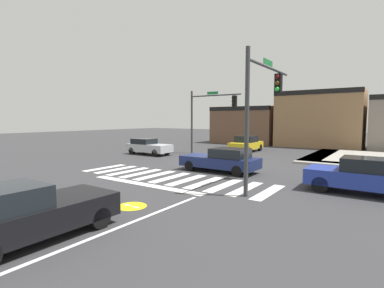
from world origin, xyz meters
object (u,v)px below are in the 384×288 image
Objects in this scene: car_yellow at (246,144)px; car_black at (25,213)px; traffic_signal_southeast at (263,97)px; traffic_signal_northwest at (209,110)px; car_silver at (148,146)px; car_blue at (364,176)px; car_navy at (222,160)px.

car_yellow is 0.97× the size of car_black.
traffic_signal_northwest is at bearing 41.96° from traffic_signal_southeast.
traffic_signal_northwest is 1.38× the size of car_silver.
traffic_signal_southeast reaches higher than traffic_signal_northwest.
car_silver is 0.98× the size of car_black.
traffic_signal_southeast is at bearing -48.04° from traffic_signal_northwest.
traffic_signal_northwest is at bearing -32.74° from car_blue.
car_blue is 1.04× the size of car_black.
traffic_signal_northwest is at bearing 36.68° from car_silver.
car_navy is 1.11× the size of car_black.
car_blue reaches higher than car_silver.
car_yellow is at bearing 26.76° from traffic_signal_southeast.
car_silver is 1.00× the size of car_yellow.
car_silver is 0.94× the size of car_blue.
car_blue is at bearing -15.82° from car_silver.
traffic_signal_northwest is at bearing -26.63° from car_yellow.
car_blue is (16.90, -4.79, 0.06)m from car_silver.
car_black is at bearing 162.50° from traffic_signal_southeast.
car_silver is (-4.38, -3.26, -3.20)m from traffic_signal_northwest.
car_navy is at bearing -21.04° from car_silver.
traffic_signal_northwest reaches higher than car_silver.
car_navy is at bearing 52.87° from traffic_signal_southeast.
traffic_signal_northwest is at bearing -53.59° from car_navy.
car_blue is 15.89m from car_yellow.
car_silver is at bearing -15.82° from car_blue.
car_blue is 1.07× the size of car_yellow.
car_silver is 10.15m from car_navy.
car_blue reaches higher than car_navy.
car_navy is at bearing 3.27° from car_black.
car_yellow is at bearing -47.95° from car_blue.
traffic_signal_northwest is at bearing 17.27° from car_black.
car_silver is at bearing 64.13° from traffic_signal_southeast.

